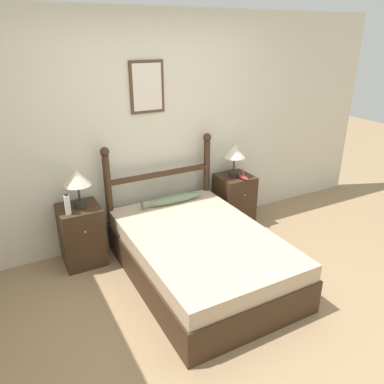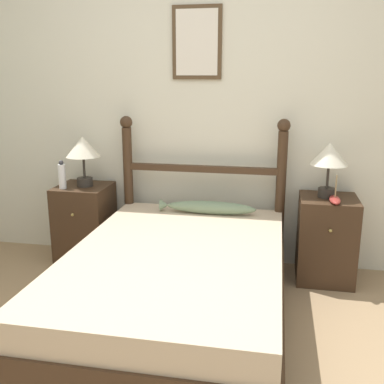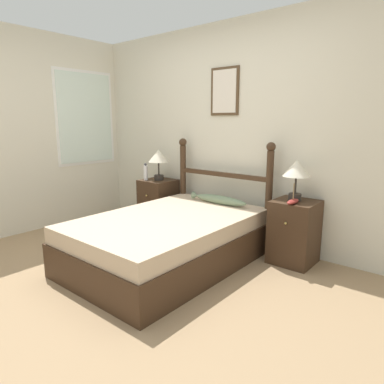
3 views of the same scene
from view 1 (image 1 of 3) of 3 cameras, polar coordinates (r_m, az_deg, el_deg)
The scene contains 11 objects.
ground_plane at distance 3.50m, azimuth 6.33°, elevation -17.90°, with size 16.00×16.00×0.00m, color #9E7F5B.
wall_back at distance 4.30m, azimuth -6.14°, elevation 9.27°, with size 6.40×0.08×2.55m.
bed at distance 3.79m, azimuth 1.26°, elevation -9.64°, with size 1.31×1.96×0.49m.
headboard at distance 4.35m, azimuth -4.80°, elevation 1.04°, with size 1.33×0.10×1.21m.
nightstand_left at distance 4.15m, azimuth -16.45°, elevation -6.29°, with size 0.42×0.44×0.65m.
nightstand_right at distance 4.84m, azimuth 6.44°, elevation -1.13°, with size 0.42×0.44×0.65m.
table_lamp_left at distance 3.89m, azimuth -17.10°, elevation 1.80°, with size 0.27×0.27×0.41m.
table_lamp_right at distance 4.62m, azimuth 6.48°, elevation 5.96°, with size 0.27×0.27×0.41m.
bottle at distance 3.84m, azimuth -18.46°, elevation -1.79°, with size 0.06×0.06×0.23m.
model_boat at distance 4.62m, azimuth 7.79°, elevation 2.27°, with size 0.08×0.21×0.20m.
fish_pillow at distance 4.28m, azimuth -2.89°, elevation -1.12°, with size 0.74×0.11×0.10m.
Camera 1 is at (-1.57, -2.14, 2.28)m, focal length 35.00 mm.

